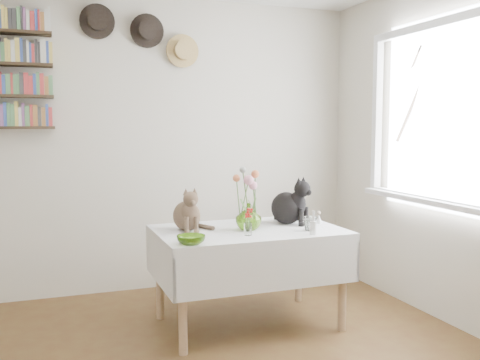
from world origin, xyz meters
name	(u,v)px	position (x,y,z in m)	size (l,w,h in m)	color
room	(205,162)	(0.00, 0.00, 1.25)	(4.08, 4.58, 2.58)	brown
window	(438,128)	(1.97, 0.80, 1.40)	(0.12, 1.52, 1.32)	white
dining_table	(248,253)	(0.65, 1.14, 0.52)	(1.30, 0.84, 0.69)	white
tabby_cat	(187,208)	(0.23, 1.26, 0.85)	(0.21, 0.26, 0.31)	brown
black_cat	(287,199)	(0.99, 1.25, 0.87)	(0.24, 0.30, 0.36)	black
flower_vase	(249,217)	(0.64, 1.11, 0.78)	(0.18, 0.18, 0.19)	#90C53D
green_bowl	(191,240)	(0.14, 0.80, 0.72)	(0.18, 0.18, 0.06)	#90C53D
drinking_glass	(310,224)	(1.03, 0.94, 0.74)	(0.10, 0.10, 0.10)	white
candlestick	(313,227)	(0.98, 0.81, 0.74)	(0.04, 0.04, 0.16)	white
berry_jar	(248,221)	(0.56, 0.94, 0.78)	(0.05, 0.05, 0.21)	white
porcelain_figurine	(319,218)	(1.21, 1.16, 0.73)	(0.05, 0.05, 0.10)	white
flower_bouquet	(248,181)	(0.64, 1.13, 1.03)	(0.17, 0.12, 0.39)	#4C7233
wall_hats	(143,34)	(0.12, 2.19, 2.17)	(0.98, 0.09, 0.48)	black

